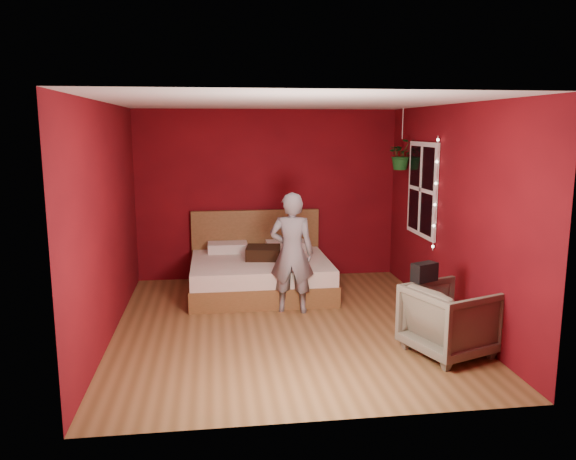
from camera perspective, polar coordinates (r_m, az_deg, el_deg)
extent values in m
plane|color=brown|center=(6.80, -0.15, -9.62)|extent=(4.50, 4.50, 0.00)
cube|color=maroon|center=(8.69, -2.11, 3.60)|extent=(4.00, 0.02, 2.60)
cube|color=maroon|center=(4.28, 3.81, -3.49)|extent=(4.00, 0.02, 2.60)
cube|color=maroon|center=(6.52, -17.95, 0.83)|extent=(0.02, 4.50, 2.60)
cube|color=maroon|center=(7.02, 16.35, 1.56)|extent=(0.02, 4.50, 2.60)
cube|color=silver|center=(6.39, -0.16, 12.93)|extent=(4.00, 4.50, 0.02)
cube|color=white|center=(7.80, 13.48, 4.02)|extent=(0.04, 0.97, 1.27)
cube|color=black|center=(7.80, 13.38, 4.02)|extent=(0.02, 0.85, 1.15)
cube|color=white|center=(7.79, 13.35, 4.02)|extent=(0.03, 0.05, 1.15)
cube|color=white|center=(7.79, 13.35, 4.02)|extent=(0.03, 0.85, 0.05)
cylinder|color=silver|center=(7.31, 14.74, 3.55)|extent=(0.01, 0.01, 1.45)
sphere|color=#FFF2CC|center=(7.41, 14.50, -1.63)|extent=(0.04, 0.04, 0.04)
sphere|color=#FFF2CC|center=(7.36, 14.59, 0.42)|extent=(0.04, 0.04, 0.04)
sphere|color=#FFF2CC|center=(7.32, 14.69, 2.50)|extent=(0.04, 0.04, 0.04)
sphere|color=#FFF2CC|center=(7.29, 14.79, 4.61)|extent=(0.04, 0.04, 0.04)
sphere|color=#FFF2CC|center=(7.27, 14.88, 6.72)|extent=(0.04, 0.04, 0.04)
sphere|color=#FFF2CC|center=(7.26, 14.98, 8.85)|extent=(0.04, 0.04, 0.04)
cube|color=brown|center=(8.03, -2.83, -5.45)|extent=(1.96, 1.66, 0.27)
cube|color=beige|center=(7.97, -2.84, -3.75)|extent=(1.92, 1.63, 0.22)
cube|color=brown|center=(8.70, -3.29, -1.49)|extent=(1.96, 0.08, 1.08)
cube|color=silver|center=(8.45, -6.15, -1.76)|extent=(0.59, 0.37, 0.14)
cube|color=silver|center=(8.51, -0.22, -1.60)|extent=(0.59, 0.37, 0.14)
imported|color=slate|center=(7.07, 0.39, -2.33)|extent=(0.63, 0.49, 1.54)
imported|color=#696553|center=(6.10, 16.14, -8.78)|extent=(1.02, 1.01, 0.73)
cube|color=black|center=(6.08, 13.69, -4.16)|extent=(0.31, 0.24, 0.20)
cube|color=black|center=(7.98, -2.52, -2.32)|extent=(0.54, 0.54, 0.17)
cylinder|color=silver|center=(8.32, 11.58, 10.56)|extent=(0.01, 0.01, 0.44)
imported|color=#1B5E22|center=(8.33, 11.47, 7.53)|extent=(0.40, 0.35, 0.44)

